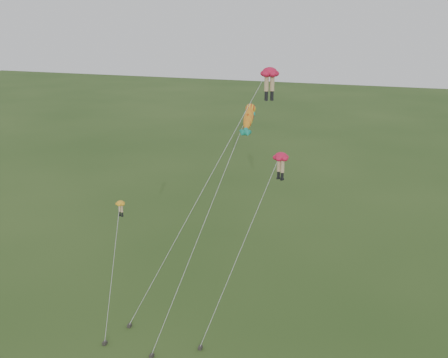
% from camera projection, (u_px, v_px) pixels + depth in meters
% --- Properties ---
extents(ground, '(300.00, 300.00, 0.00)m').
position_uv_depth(ground, '(167.00, 333.00, 37.72)').
color(ground, '#274318').
rests_on(ground, ground).
extents(legs_kite_red_high, '(8.75, 13.57, 18.79)m').
position_uv_depth(legs_kite_red_high, '(268.00, 77.00, 41.45)').
color(legs_kite_red_high, red).
rests_on(legs_kite_red_high, ground).
extents(legs_kite_red_mid, '(4.66, 9.07, 12.94)m').
position_uv_depth(legs_kite_red_mid, '(279.00, 162.00, 38.02)').
color(legs_kite_red_mid, red).
rests_on(legs_kite_red_mid, ground).
extents(legs_kite_yellow, '(3.19, 8.34, 8.17)m').
position_uv_depth(legs_kite_yellow, '(119.00, 213.00, 41.26)').
color(legs_kite_yellow, '#F2A61E').
rests_on(legs_kite_yellow, ground).
extents(fish_kite, '(3.72, 14.69, 16.09)m').
position_uv_depth(fish_kite, '(248.00, 118.00, 41.21)').
color(fish_kite, yellow).
rests_on(fish_kite, ground).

